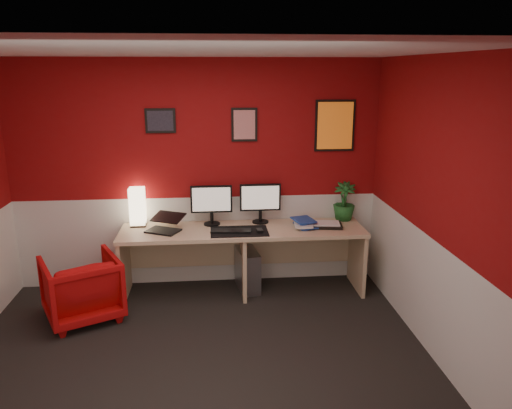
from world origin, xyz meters
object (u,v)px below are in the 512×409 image
Objects in this scene: monitor_left at (211,199)px; potted_plant at (344,201)px; monitor_right at (260,197)px; laptop at (163,222)px; pc_tower at (248,270)px; shoji_lamp at (138,208)px; zen_tray at (325,225)px; armchair at (82,288)px; desk at (243,261)px.

potted_plant is at bearing 1.78° from monitor_left.
laptop is at bearing -167.44° from monitor_right.
monitor_left is at bearing 156.01° from pc_tower.
shoji_lamp is at bearing 166.30° from laptop.
zen_tray is (2.02, -0.22, -0.18)m from shoji_lamp.
monitor_left is 1.27m from zen_tray.
monitor_left is at bearing -179.86° from armchair.
laptop is at bearing -178.33° from desk.
zen_tray is 2.58m from armchair.
pc_tower is at bearing 171.54° from armchair.
pc_tower is (-1.10, -0.15, -0.72)m from potted_plant.
monitor_right is at bearing 3.02° from monitor_left.
monitor_right reaches higher than pc_tower.
zen_tray reaches higher than desk.
monitor_right is 0.77m from zen_tray.
armchair is (-1.66, -0.53, 0.09)m from pc_tower.
monitor_left is 0.89m from pc_tower.
zen_tray reaches higher than armchair.
pc_tower is (0.89, 0.10, -0.61)m from laptop.
desk is 6.03× the size of potted_plant.
pc_tower is at bearing 33.37° from laptop.
shoji_lamp is at bearing -151.91° from armchair.
shoji_lamp is 1.21× the size of laptop.
shoji_lamp is 0.89× the size of pc_tower.
laptop is 0.94× the size of zen_tray.
desk is at bearing -135.02° from monitor_right.
shoji_lamp is 0.80m from monitor_left.
laptop is 1.74m from zen_tray.
desk is 7.88× the size of laptop.
zen_tray is 0.40m from potted_plant.
armchair is (-1.28, -0.63, -0.70)m from monitor_left.
laptop is at bearing 177.60° from pc_tower.
shoji_lamp is at bearing 164.25° from pc_tower.
desk is 7.43× the size of zen_tray.
laptop is at bearing -172.81° from potted_plant.
desk is 1.67m from armchair.
desk is 1.28m from shoji_lamp.
shoji_lamp reaches higher than laptop.
desk is 0.17m from pc_tower.
zen_tray reaches higher than pc_tower.
desk is at bearing -168.88° from potted_plant.
armchair is at bearing -153.69° from monitor_left.
monitor_left is at bearing -176.98° from monitor_right.
monitor_left reaches higher than potted_plant.
shoji_lamp is 2.04m from zen_tray.
monitor_left reaches higher than zen_tray.
monitor_right reaches higher than potted_plant.
potted_plant is at bearing 11.12° from desk.
potted_plant reaches higher than zen_tray.
armchair is at bearing -169.75° from zen_tray.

